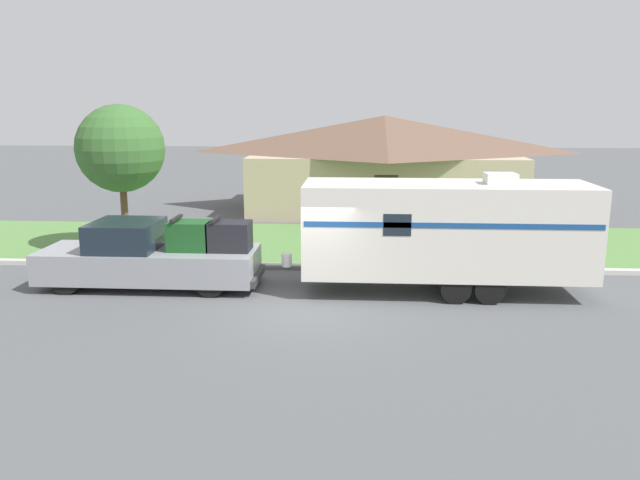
{
  "coord_description": "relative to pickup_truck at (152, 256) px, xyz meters",
  "views": [
    {
      "loc": [
        1.37,
        -15.0,
        5.04
      ],
      "look_at": [
        0.3,
        1.59,
        1.4
      ],
      "focal_mm": 35.0,
      "sensor_mm": 36.0,
      "label": 1
    }
  ],
  "objects": [
    {
      "name": "ground_plane",
      "position": [
        4.41,
        -1.59,
        -0.86
      ],
      "size": [
        120.0,
        120.0,
        0.0
      ],
      "primitive_type": "plane",
      "color": "#515456"
    },
    {
      "name": "curb_strip",
      "position": [
        4.41,
        2.16,
        -0.79
      ],
      "size": [
        80.0,
        0.3,
        0.14
      ],
      "color": "beige",
      "rests_on": "ground_plane"
    },
    {
      "name": "lawn_strip",
      "position": [
        4.41,
        5.81,
        -0.85
      ],
      "size": [
        80.0,
        7.0,
        0.03
      ],
      "color": "#568442",
      "rests_on": "ground_plane"
    },
    {
      "name": "travel_trailer",
      "position": [
        8.1,
        -0.0,
        0.89
      ],
      "size": [
        8.73,
        2.34,
        3.26
      ],
      "color": "black",
      "rests_on": "ground_plane"
    },
    {
      "name": "pickup_truck",
      "position": [
        0.0,
        0.0,
        0.0
      ],
      "size": [
        6.11,
        2.08,
        1.99
      ],
      "color": "black",
      "rests_on": "ground_plane"
    },
    {
      "name": "mailbox",
      "position": [
        -0.08,
        2.76,
        0.18
      ],
      "size": [
        0.48,
        0.2,
        1.36
      ],
      "color": "brown",
      "rests_on": "ground_plane"
    },
    {
      "name": "tree_in_yard",
      "position": [
        -2.31,
        4.12,
        2.69
      ],
      "size": [
        2.96,
        2.96,
        5.04
      ],
      "color": "brown",
      "rests_on": "ground_plane"
    },
    {
      "name": "house_across_street",
      "position": [
        6.89,
        13.48,
        1.47
      ],
      "size": [
        13.22,
        7.84,
        4.5
      ],
      "color": "tan",
      "rests_on": "ground_plane"
    }
  ]
}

